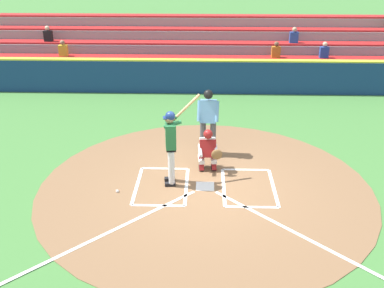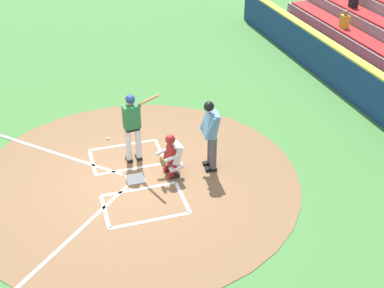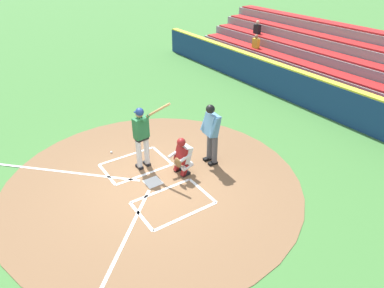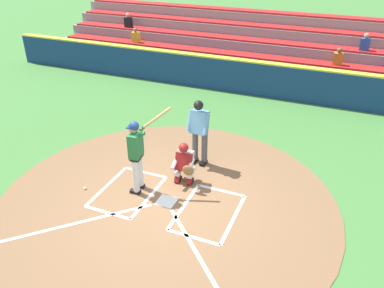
{
  "view_description": "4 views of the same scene",
  "coord_description": "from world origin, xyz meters",
  "px_view_note": "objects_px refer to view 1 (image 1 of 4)",
  "views": [
    {
      "loc": [
        0.02,
        9.45,
        5.39
      ],
      "look_at": [
        0.3,
        0.36,
        1.29
      ],
      "focal_mm": 41.9,
      "sensor_mm": 36.0,
      "label": 1
    },
    {
      "loc": [
        -10.1,
        1.66,
        7.15
      ],
      "look_at": [
        -0.42,
        -1.32,
        1.01
      ],
      "focal_mm": 47.52,
      "sensor_mm": 36.0,
      "label": 2
    },
    {
      "loc": [
        -7.04,
        3.49,
        5.7
      ],
      "look_at": [
        -0.24,
        -1.12,
        0.97
      ],
      "focal_mm": 32.97,
      "sensor_mm": 36.0,
      "label": 3
    },
    {
      "loc": [
        -3.42,
        6.63,
        5.64
      ],
      "look_at": [
        -0.13,
        -1.25,
        0.94
      ],
      "focal_mm": 36.68,
      "sensor_mm": 36.0,
      "label": 4
    }
  ],
  "objects_px": {
    "catcher": "(208,149)",
    "plate_umpire": "(208,117)",
    "batter": "(171,142)",
    "baseball": "(117,191)"
  },
  "relations": [
    {
      "from": "batter",
      "to": "plate_umpire",
      "type": "bearing_deg",
      "value": -116.7
    },
    {
      "from": "catcher",
      "to": "baseball",
      "type": "xyz_separation_m",
      "value": [
        2.14,
        1.24,
        -0.55
      ]
    },
    {
      "from": "baseball",
      "to": "plate_umpire",
      "type": "bearing_deg",
      "value": -133.61
    },
    {
      "from": "catcher",
      "to": "baseball",
      "type": "bearing_deg",
      "value": 30.14
    },
    {
      "from": "plate_umpire",
      "to": "catcher",
      "type": "bearing_deg",
      "value": 90.53
    },
    {
      "from": "batter",
      "to": "catcher",
      "type": "bearing_deg",
      "value": -139.86
    },
    {
      "from": "batter",
      "to": "baseball",
      "type": "relative_size",
      "value": 28.76
    },
    {
      "from": "catcher",
      "to": "plate_umpire",
      "type": "height_order",
      "value": "plate_umpire"
    },
    {
      "from": "batter",
      "to": "baseball",
      "type": "height_order",
      "value": "batter"
    },
    {
      "from": "catcher",
      "to": "batter",
      "type": "bearing_deg",
      "value": 40.14
    }
  ]
}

